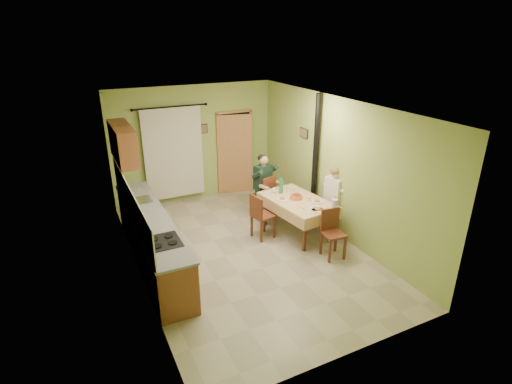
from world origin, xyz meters
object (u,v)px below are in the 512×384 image
man_right (336,191)px  dining_table (297,216)px  stove_flue (314,177)px  chair_near (333,243)px  chair_left (262,224)px  man_far (264,178)px  chair_right (334,217)px  chair_far (264,202)px

man_right → dining_table: bearing=65.8°
dining_table → stove_flue: stove_flue is taller
chair_near → chair_left: (-0.84, 1.25, 0.00)m
chair_left → stove_flue: 1.58m
man_far → man_right: bearing=-71.4°
chair_left → man_right: bearing=66.1°
chair_right → man_far: 1.77m
man_far → man_right: size_ratio=1.00×
chair_near → stove_flue: (0.54, 1.49, 0.74)m
chair_near → chair_left: chair_left is taller
stove_flue → chair_right: bearing=-76.2°
man_right → stove_flue: bearing=3.6°
dining_table → chair_right: size_ratio=1.72×
chair_near → man_right: bearing=-121.7°
chair_far → chair_left: bearing=-136.5°
chair_near → man_right: (0.67, 0.89, 0.59)m
chair_right → man_right: size_ratio=0.71×
chair_far → chair_near: (0.30, -2.22, -0.00)m
dining_table → chair_right: 0.83m
chair_far → chair_left: chair_far is taller
chair_left → chair_far: bearing=140.3°
chair_far → man_far: 0.59m
chair_right → chair_left: (-1.53, 0.36, -0.00)m
chair_near → chair_right: 1.13m
chair_far → chair_near: bearing=-99.8°
chair_near → chair_right: size_ratio=0.94×
chair_far → stove_flue: stove_flue is taller
dining_table → man_far: size_ratio=1.23×
chair_far → man_right: 1.75m
man_right → stove_flue: (-0.13, 0.60, 0.15)m
chair_far → chair_right: bearing=-70.8°
chair_near → man_right: size_ratio=0.67×
chair_near → man_far: man_far is taller
chair_near → chair_left: 1.50m
chair_far → chair_near: chair_far is taller
chair_left → stove_flue: stove_flue is taller
chair_left → man_far: bearing=140.8°
chair_left → man_right: (1.51, -0.36, 0.59)m
chair_right → chair_left: chair_right is taller
chair_right → stove_flue: stove_flue is taller
chair_right → man_far: size_ratio=0.71×
man_far → chair_right: bearing=-71.0°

